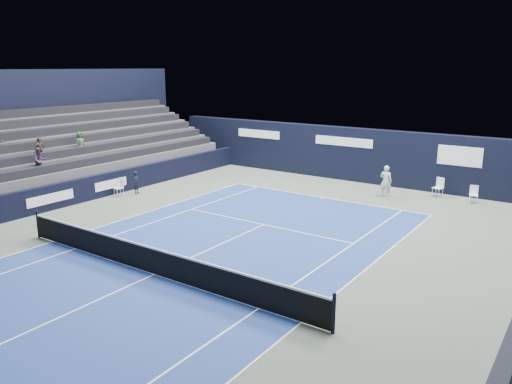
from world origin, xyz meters
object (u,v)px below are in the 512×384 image
(folding_chair_back_b, at_px, (474,193))
(tennis_net, at_px, (153,260))
(folding_chair_back_a, at_px, (440,184))
(tennis_player, at_px, (386,181))
(line_judge_chair, at_px, (120,186))

(folding_chair_back_b, relative_size, tennis_net, 0.07)
(folding_chair_back_b, distance_m, tennis_net, 16.56)
(folding_chair_back_a, distance_m, folding_chair_back_b, 1.79)
(folding_chair_back_a, relative_size, tennis_player, 0.61)
(tennis_player, bearing_deg, folding_chair_back_b, 17.80)
(tennis_player, bearing_deg, folding_chair_back_a, 35.45)
(folding_chair_back_b, bearing_deg, tennis_player, -176.57)
(line_judge_chair, bearing_deg, tennis_net, -18.74)
(folding_chair_back_b, height_order, line_judge_chair, line_judge_chair)
(folding_chair_back_b, relative_size, line_judge_chair, 0.92)
(tennis_player, bearing_deg, tennis_net, -100.23)
(line_judge_chair, xyz_separation_m, tennis_net, (8.83, -6.16, -0.03))
(line_judge_chair, bearing_deg, tennis_player, 50.51)
(folding_chair_back_a, bearing_deg, line_judge_chair, -129.32)
(line_judge_chair, height_order, tennis_net, tennis_net)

